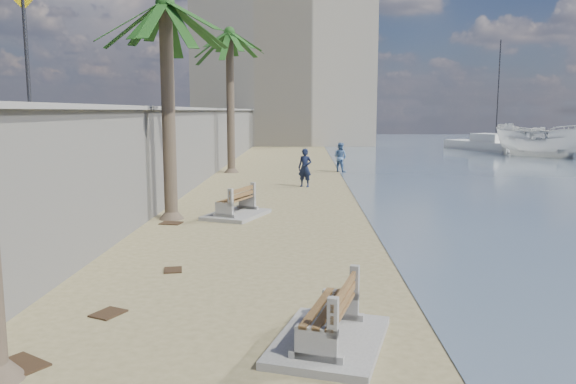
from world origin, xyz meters
name	(u,v)px	position (x,y,z in m)	size (l,w,h in m)	color
ground_plane	(308,329)	(0.00, 0.00, 0.00)	(140.00, 140.00, 0.00)	#8F8158
seawall	(203,145)	(-5.20, 20.00, 1.75)	(0.45, 70.00, 3.50)	gray
wall_cap	(202,109)	(-5.20, 20.00, 3.55)	(0.80, 70.00, 0.12)	gray
end_building	(285,77)	(-2.00, 52.00, 7.00)	(18.00, 12.00, 14.00)	#B7AA93
bench_near	(330,319)	(0.32, -0.61, 0.41)	(2.05, 2.54, 0.93)	gray
bench_far	(236,204)	(-2.28, 9.60, 0.42)	(2.24, 2.67, 0.95)	gray
palm_mid	(165,6)	(-4.32, 9.12, 6.63)	(5.00, 5.00, 7.62)	brown
palm_back	(229,35)	(-4.12, 22.88, 7.58)	(5.00, 5.00, 8.61)	brown
pedestrian_sign	(24,13)	(-5.00, 1.50, 5.15)	(0.78, 0.07, 2.40)	#2D2D33
streetlight	(163,21)	(-5.10, 12.00, 6.64)	(0.28, 0.28, 5.12)	#2D2D33
person_a	(305,165)	(0.01, 16.96, 1.01)	(0.73, 0.49, 2.02)	#131A34
person_b	(340,156)	(2.05, 23.43, 0.93)	(0.89, 0.69, 1.85)	#4D70A1
boat_cruiser	(548,139)	(18.19, 33.76, 1.41)	(3.07, 3.16, 3.61)	silver
yacht_far	(482,146)	(15.72, 41.36, 0.35)	(7.82, 2.19, 1.50)	silver
sailboat_west	(496,142)	(19.53, 49.13, 0.32)	(7.42, 5.87, 10.55)	silver
debris_a	(7,370)	(-4.05, -1.58, 0.01)	(0.88, 0.70, 0.03)	#382616
debris_b	(108,313)	(-3.42, 0.56, 0.01)	(0.53, 0.42, 0.03)	#382616
debris_c	(171,223)	(-4.16, 8.37, 0.01)	(0.63, 0.50, 0.03)	#382616
debris_d	(173,270)	(-2.91, 3.23, 0.01)	(0.47, 0.38, 0.03)	#382616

